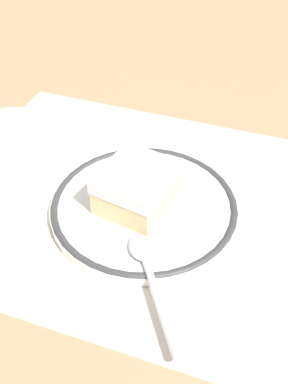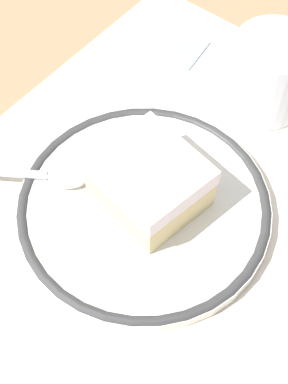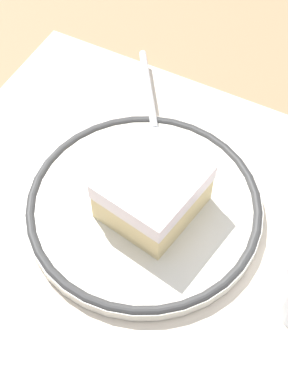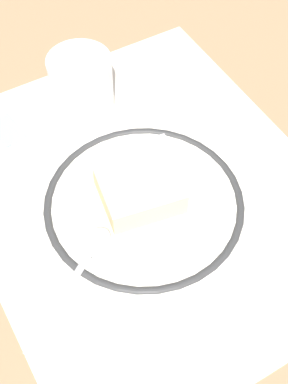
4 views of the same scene
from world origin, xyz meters
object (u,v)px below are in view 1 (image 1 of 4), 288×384
Objects in this scene: plate at (144,207)px; cup at (17,152)px; spoon at (148,270)px; cake_slice at (137,187)px.

cup is at bearing -4.94° from plate.
spoon is at bearing 112.12° from plate.
cup reaches higher than spoon.
plate is 2.29× the size of cake_slice.
plate is 0.18m from cup.
cake_slice is 0.11m from spoon.
cup reaches higher than cake_slice.
cake_slice is 0.17m from cup.
cake_slice is at bearing -63.39° from spoon.
spoon is at bearing 153.02° from cup.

